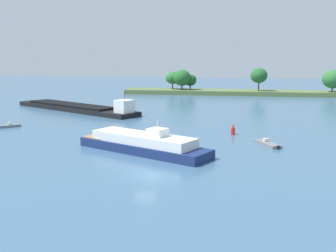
# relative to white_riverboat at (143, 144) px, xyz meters

# --- Properties ---
(ground_plane) EXTENTS (400.00, 400.00, 0.00)m
(ground_plane) POSITION_rel_white_riverboat_xyz_m (2.92, -11.57, -1.22)
(ground_plane) COLOR #3D607F
(treeline_island) EXTENTS (80.32, 10.56, 9.11)m
(treeline_island) POSITION_rel_white_riverboat_xyz_m (14.53, 86.80, 1.48)
(treeline_island) COLOR #566B3D
(treeline_island) RESTS_ON ground
(white_riverboat) EXTENTS (20.72, 13.76, 5.09)m
(white_riverboat) POSITION_rel_white_riverboat_xyz_m (0.00, 0.00, 0.00)
(white_riverboat) COLOR navy
(white_riverboat) RESTS_ON ground
(cargo_barge) EXTENTS (37.35, 25.10, 5.61)m
(cargo_barge) POSITION_rel_white_riverboat_xyz_m (-25.80, 39.40, -0.39)
(cargo_barge) COLOR black
(cargo_barge) RESTS_ON ground
(fishing_skiff) EXTENTS (4.03, 5.83, 0.94)m
(fishing_skiff) POSITION_rel_white_riverboat_xyz_m (17.79, 7.58, -0.97)
(fishing_skiff) COLOR slate
(fishing_skiff) RESTS_ON ground
(small_motorboat) EXTENTS (4.21, 4.00, 0.99)m
(small_motorboat) POSITION_rel_white_riverboat_xyz_m (-29.91, 14.96, -0.94)
(small_motorboat) COLOR slate
(small_motorboat) RESTS_ON ground
(channel_buoy_red) EXTENTS (0.70, 0.70, 1.90)m
(channel_buoy_red) POSITION_rel_white_riverboat_xyz_m (12.42, 15.13, -0.40)
(channel_buoy_red) COLOR red
(channel_buoy_red) RESTS_ON ground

